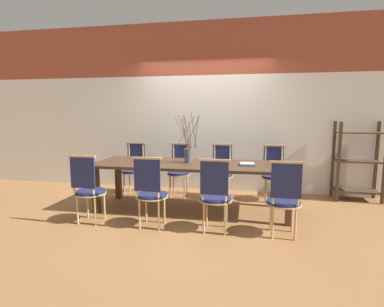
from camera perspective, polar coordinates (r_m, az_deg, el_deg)
ground_plane at (r=4.74m, az=0.00°, el=-10.69°), size 16.00×16.00×0.00m
wall_rear at (r=5.81m, az=2.46°, el=8.71°), size 12.00×0.06×3.20m
dining_table at (r=4.58m, az=0.00°, el=-2.83°), size 3.00×1.00×0.74m
chair_near_leftend at (r=4.31m, az=-19.16°, el=-6.14°), size 0.42×0.42×0.95m
chair_near_left at (r=3.95m, az=-7.90°, el=-7.01°), size 0.42×0.42×0.95m
chair_near_center at (r=3.78m, az=4.44°, el=-7.67°), size 0.42×0.42×0.95m
chair_near_right at (r=3.78m, az=17.16°, el=-7.97°), size 0.42×0.42×0.95m
chair_far_leftend at (r=5.72m, az=-10.97°, el=-2.51°), size 0.42×0.42×0.95m
chair_far_left at (r=5.46m, az=-2.40°, el=-2.85°), size 0.42×0.42×0.95m
chair_far_center at (r=5.34m, az=5.64°, el=-3.12°), size 0.42×0.42×0.95m
chair_far_right at (r=5.34m, az=15.28°, el=-3.36°), size 0.42×0.42×0.95m
vase_centerpiece at (r=4.59m, az=-0.68°, el=0.00°), size 0.39×0.41×0.77m
book_stack at (r=4.47m, az=10.44°, el=-2.00°), size 0.24×0.20×0.03m
shelving_rack at (r=5.85m, az=29.04°, el=-1.36°), size 0.75×0.39×1.36m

